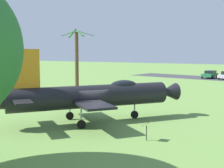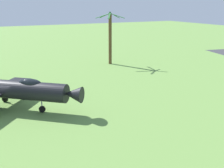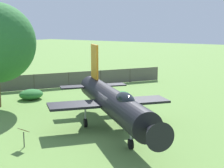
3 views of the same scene
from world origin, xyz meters
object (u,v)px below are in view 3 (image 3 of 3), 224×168
display_jet (114,102)px  shrub_near_fence (122,95)px  info_plaque (24,133)px  shrub_by_tree (31,94)px

display_jet → shrub_near_fence: size_ratio=7.50×
shrub_near_fence → info_plaque: (-1.93, 13.93, 0.48)m
display_jet → info_plaque: (2.80, 5.18, -1.15)m
shrub_near_fence → shrub_by_tree: (7.11, 4.78, 0.10)m
display_jet → shrub_by_tree: 12.58m
shrub_near_fence → info_plaque: bearing=97.9°
shrub_near_fence → display_jet: bearing=118.4°
shrub_near_fence → info_plaque: 14.08m
shrub_near_fence → shrub_by_tree: size_ratio=0.70×
display_jet → shrub_near_fence: display_jet is taller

